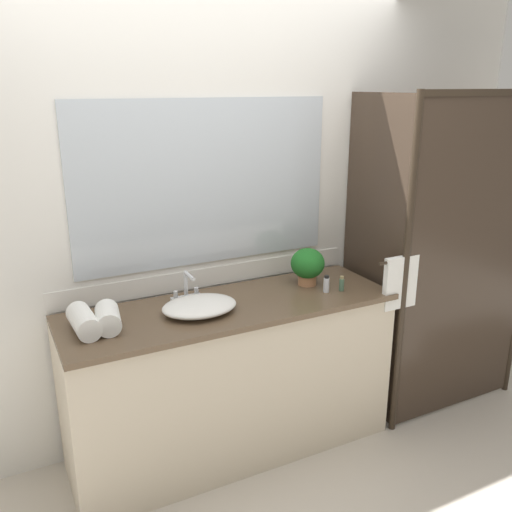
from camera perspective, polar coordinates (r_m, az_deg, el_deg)
The scene contains 11 objects.
ground_plane at distance 3.38m, azimuth -2.40°, elevation -19.29°, with size 8.00×8.00×0.00m, color beige.
wall_back_with_mirror at distance 3.11m, azimuth -5.35°, elevation 4.04°, with size 4.40×0.06×2.60m.
vanity_cabinet at distance 3.14m, azimuth -2.58°, elevation -12.59°, with size 1.80×0.58×0.90m.
shower_enclosure at distance 3.45m, azimuth 18.40°, elevation -0.26°, with size 1.20×0.59×2.00m.
sink_basin at distance 2.84m, azimuth -5.90°, elevation -5.20°, with size 0.39×0.30×0.07m, color white.
faucet at distance 2.99m, azimuth -7.23°, elevation -3.57°, with size 0.17×0.15×0.17m.
potted_plant at distance 3.19m, azimuth 5.40°, elevation -0.91°, with size 0.20×0.20×0.22m.
amenity_bottle_body_wash at distance 3.14m, azimuth 8.91°, elevation -2.88°, with size 0.03×0.03×0.09m.
amenity_bottle_shampoo at distance 3.11m, azimuth 7.34°, elevation -2.92°, with size 0.03×0.03×0.10m.
rolled_towel_near_edge at distance 2.72m, azimuth -17.50°, elevation -6.50°, with size 0.11×0.11×0.26m, color white.
rolled_towel_middle at distance 2.72m, azimuth -15.16°, elevation -6.24°, with size 0.12×0.12×0.21m, color white.
Camera 1 is at (-1.11, -2.47, 2.02)m, focal length 38.42 mm.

